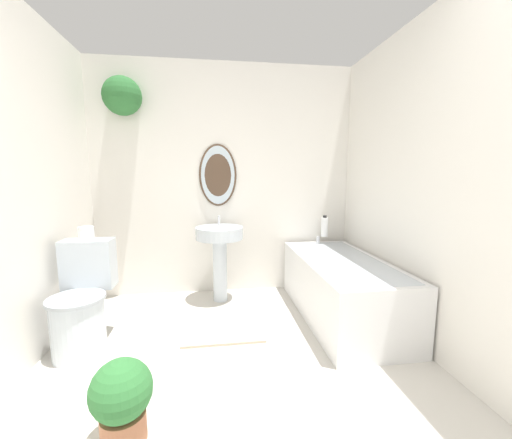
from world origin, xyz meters
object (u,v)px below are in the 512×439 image
object	(u,v)px
potted_plant	(122,398)
toilet_paper_roll	(86,233)
pedestal_sink	(220,245)
shampoo_bottle	(325,227)
toilet	(82,305)
bathtub	(341,287)

from	to	relation	value
potted_plant	toilet_paper_roll	world-z (taller)	toilet_paper_roll
pedestal_sink	shampoo_bottle	bearing A→B (deg)	5.50
pedestal_sink	toilet_paper_roll	size ratio (longest dim) A/B	7.76
toilet	toilet_paper_roll	distance (m)	0.53
shampoo_bottle	toilet_paper_roll	distance (m)	2.25
toilet	potted_plant	distance (m)	1.03
toilet	shampoo_bottle	size ratio (longest dim) A/B	3.42
shampoo_bottle	potted_plant	distance (m)	2.45
toilet	shampoo_bottle	distance (m)	2.34
pedestal_sink	shampoo_bottle	distance (m)	1.14
pedestal_sink	shampoo_bottle	xyz separation A→B (m)	(1.12, 0.11, 0.14)
bathtub	shampoo_bottle	distance (m)	0.77
pedestal_sink	toilet	bearing A→B (deg)	-143.11
bathtub	shampoo_bottle	world-z (taller)	shampoo_bottle
shampoo_bottle	potted_plant	size ratio (longest dim) A/B	0.55
toilet_paper_roll	shampoo_bottle	bearing A→B (deg)	17.86
toilet	toilet_paper_roll	xyz separation A→B (m)	(0.00, 0.18, 0.49)
toilet	potted_plant	size ratio (longest dim) A/B	1.88
pedestal_sink	shampoo_bottle	world-z (taller)	pedestal_sink
pedestal_sink	potted_plant	world-z (taller)	pedestal_sink
potted_plant	shampoo_bottle	bearing A→B (deg)	47.21
bathtub	shampoo_bottle	bearing A→B (deg)	84.35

